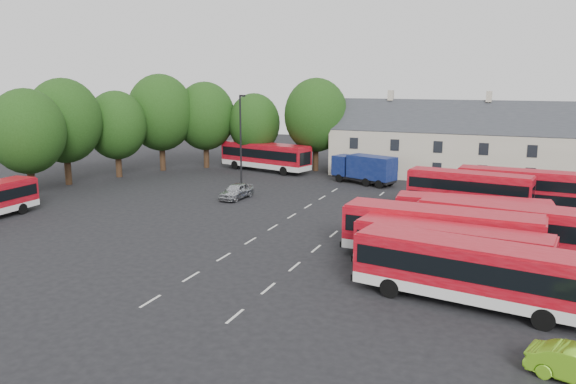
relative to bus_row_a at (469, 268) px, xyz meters
name	(u,v)px	position (x,y,z in m)	size (l,w,h in m)	color
ground	(262,234)	(-15.46, 8.14, -2.00)	(140.00, 140.00, 0.00)	black
lane_markings	(303,231)	(-12.96, 10.14, -2.00)	(5.15, 33.80, 0.01)	beige
treeline	(171,119)	(-36.20, 27.50, 4.68)	(29.92, 32.59, 12.01)	black
terrace_houses	(486,147)	(-1.46, 38.14, 1.86)	(35.70, 7.13, 10.06)	beige
bus_row_a	(469,268)	(0.00, 0.00, 0.00)	(12.08, 4.56, 3.34)	silver
bus_row_b	(450,248)	(-1.33, 3.57, -0.12)	(11.29, 3.87, 3.13)	silver
bus_row_c	(441,230)	(-2.28, 6.49, 0.06)	(12.30, 3.41, 3.44)	silver
bus_row_d	(515,227)	(2.06, 9.23, 0.07)	(12.48, 4.29, 3.46)	silver
bus_row_e	(472,214)	(-0.84, 12.79, -0.17)	(10.93, 3.23, 3.05)	silver
bus_dd_south	(469,193)	(-1.58, 18.39, 0.27)	(9.97, 3.55, 4.00)	silver
bus_dd_north	(518,190)	(2.20, 21.10, 0.28)	(9.91, 2.93, 4.01)	silver
bus_north	(265,155)	(-27.25, 34.54, 0.08)	(12.60, 5.85, 3.47)	silver
box_truck	(365,168)	(-13.50, 30.71, -0.21)	(7.63, 4.72, 3.19)	black
silver_car	(236,191)	(-23.00, 18.51, -1.24)	(1.80, 4.47, 1.52)	#B1B4B9
lamppost	(241,142)	(-23.44, 20.51, 3.27)	(0.69, 0.35, 9.89)	black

